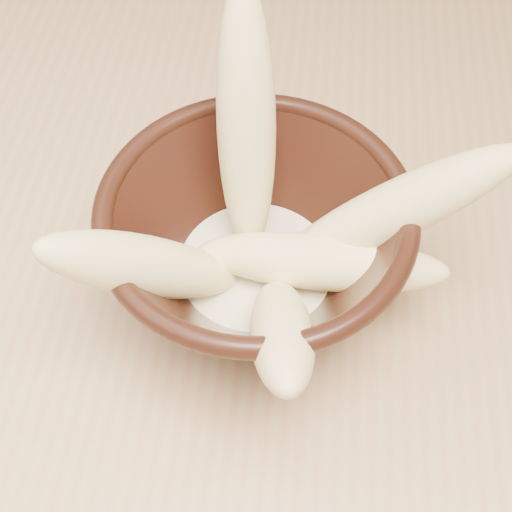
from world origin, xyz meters
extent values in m
cube|color=tan|center=(0.00, 0.00, 0.73)|extent=(1.20, 0.80, 0.04)
cylinder|color=black|center=(-0.15, 0.04, 0.76)|extent=(0.08, 0.08, 0.01)
cylinder|color=black|center=(-0.15, 0.04, 0.77)|extent=(0.08, 0.08, 0.01)
torus|color=black|center=(-0.15, 0.04, 0.84)|extent=(0.18, 0.18, 0.01)
cylinder|color=beige|center=(-0.15, 0.04, 0.78)|extent=(0.10, 0.10, 0.01)
ellipsoid|color=#EBDC8B|center=(-0.16, 0.08, 0.87)|extent=(0.05, 0.10, 0.17)
ellipsoid|color=#EBDC8B|center=(-0.20, 0.00, 0.83)|extent=(0.12, 0.09, 0.12)
ellipsoid|color=#EBDC8B|center=(-0.07, 0.05, 0.84)|extent=(0.15, 0.05, 0.13)
ellipsoid|color=#EBDC8B|center=(-0.11, 0.03, 0.81)|extent=(0.15, 0.04, 0.04)
ellipsoid|color=#EBDC8B|center=(-0.13, -0.02, 0.82)|extent=(0.05, 0.12, 0.10)
camera|label=1|loc=(-0.12, -0.20, 1.16)|focal=50.00mm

